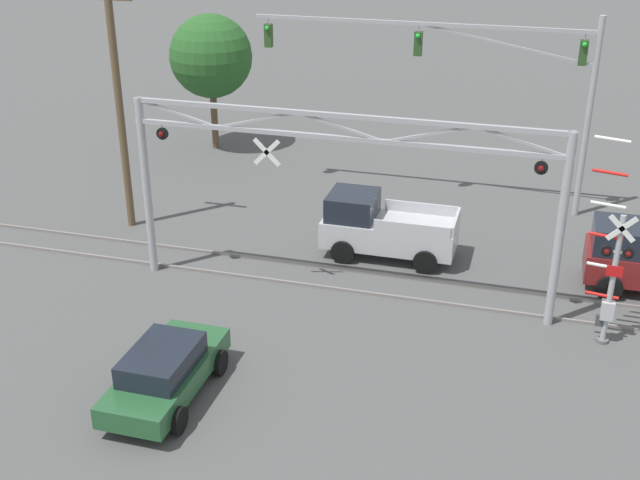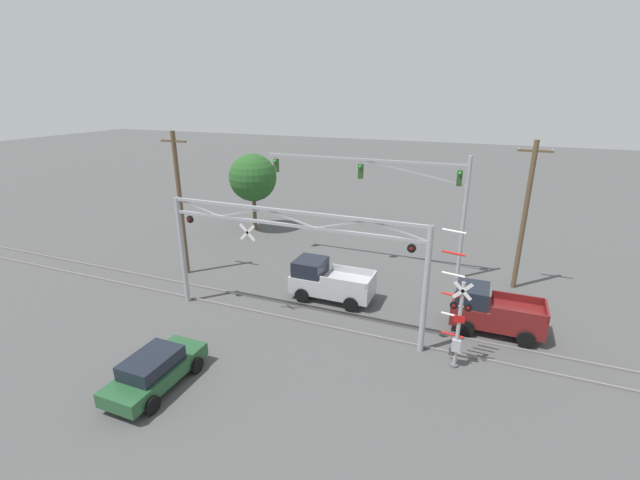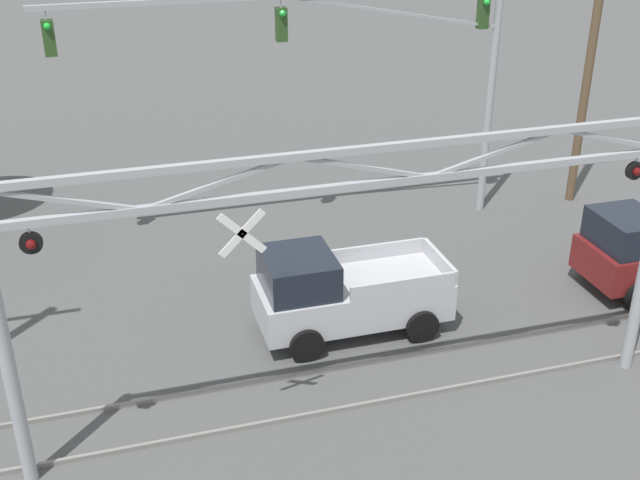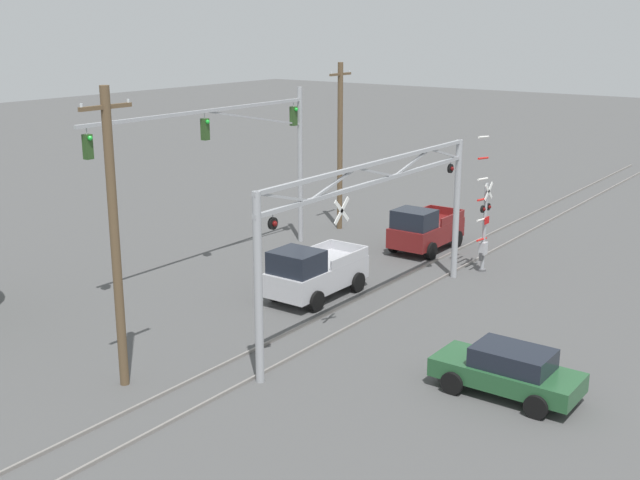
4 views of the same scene
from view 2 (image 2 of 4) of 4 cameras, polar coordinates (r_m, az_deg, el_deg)
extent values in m
cube|color=gray|center=(22.55, -3.45, -10.53)|extent=(80.00, 0.08, 0.10)
cube|color=gray|center=(23.69, -1.95, -8.94)|extent=(80.00, 0.08, 0.10)
cylinder|color=#9EA0A5|center=(24.40, -17.85, -1.45)|extent=(0.26, 0.26, 6.00)
cylinder|color=#9EA0A5|center=(19.29, 13.88, -6.65)|extent=(0.26, 0.26, 6.00)
cube|color=#9EA0A5|center=(20.23, -4.09, 1.99)|extent=(13.29, 0.14, 0.14)
cube|color=#9EA0A5|center=(20.04, -4.13, 3.84)|extent=(13.29, 0.14, 0.14)
cube|color=#9EA0A5|center=(22.84, -15.98, 4.19)|extent=(2.63, 0.08, 0.75)
cube|color=#9EA0A5|center=(21.37, -10.41, 3.61)|extent=(2.63, 0.08, 0.75)
cube|color=#9EA0A5|center=(20.13, -4.11, 2.91)|extent=(2.63, 0.08, 0.75)
cube|color=#9EA0A5|center=(19.16, 2.91, 2.09)|extent=(2.63, 0.08, 0.75)
cube|color=#9EA0A5|center=(18.52, 10.54, 1.16)|extent=(2.63, 0.08, 0.75)
cylinder|color=black|center=(23.37, -16.93, 2.65)|extent=(0.38, 0.10, 0.38)
sphere|color=#590C0C|center=(23.32, -17.04, 2.60)|extent=(0.18, 0.18, 0.18)
cylinder|color=#9EA0A5|center=(23.31, -16.99, 3.22)|extent=(0.04, 0.04, 0.10)
cylinder|color=black|center=(18.65, 12.12, -1.09)|extent=(0.38, 0.10, 0.38)
sphere|color=#590C0C|center=(18.59, 12.08, -1.16)|extent=(0.18, 0.18, 0.18)
cylinder|color=#9EA0A5|center=(18.57, 12.18, -0.40)|extent=(0.04, 0.04, 0.10)
cube|color=white|center=(21.40, -9.66, 0.99)|extent=(0.88, 0.03, 0.88)
cube|color=white|center=(21.40, -9.66, 0.99)|extent=(0.88, 0.03, 0.88)
cylinder|color=black|center=(21.38, -9.70, 0.97)|extent=(0.04, 0.04, 0.02)
cylinder|color=#9EA0A5|center=(19.09, 18.00, -10.78)|extent=(0.16, 0.16, 3.99)
cylinder|color=#59595B|center=(20.10, 17.42, -15.59)|extent=(0.35, 0.35, 0.10)
cube|color=white|center=(18.25, 18.50, -6.46)|extent=(0.78, 0.03, 0.78)
cube|color=white|center=(18.25, 18.50, -6.46)|extent=(0.78, 0.03, 0.78)
cylinder|color=black|center=(18.22, 18.50, -6.49)|extent=(0.04, 0.04, 0.02)
cylinder|color=black|center=(18.68, 17.43, -8.29)|extent=(0.32, 0.09, 0.32)
sphere|color=#590C0C|center=(18.63, 17.41, -8.37)|extent=(0.16, 0.16, 0.16)
cylinder|color=black|center=(18.67, 19.15, -8.51)|extent=(0.32, 0.09, 0.32)
sphere|color=#590C0C|center=(18.61, 19.14, -8.59)|extent=(0.16, 0.16, 0.16)
cube|color=#9EA0A5|center=(18.67, 18.29, -8.40)|extent=(0.64, 0.06, 0.06)
cube|color=red|center=(18.84, 18.08, -10.02)|extent=(0.44, 0.02, 0.32)
cube|color=#B2B2B7|center=(19.56, 17.71, -13.18)|extent=(0.36, 0.28, 0.56)
cylinder|color=red|center=(19.34, 17.20, -11.95)|extent=(0.92, 0.09, 0.16)
cylinder|color=white|center=(18.90, 17.25, -9.55)|extent=(0.92, 0.09, 0.16)
cylinder|color=red|center=(18.49, 17.30, -7.04)|extent=(0.92, 0.09, 0.16)
cylinder|color=white|center=(18.12, 17.35, -4.42)|extent=(0.92, 0.09, 0.16)
cylinder|color=red|center=(17.79, 17.40, -1.70)|extent=(0.92, 0.09, 0.16)
cylinder|color=white|center=(17.51, 17.45, 1.11)|extent=(0.92, 0.09, 0.16)
cube|color=#3F3F42|center=(19.75, 17.16, -13.98)|extent=(0.24, 0.12, 0.36)
cylinder|color=#9EA0A5|center=(27.36, 18.60, 2.58)|extent=(0.24, 0.24, 7.71)
cube|color=#9EA0A5|center=(27.76, 5.49, 10.64)|extent=(13.18, 0.14, 0.14)
cube|color=#9EA0A5|center=(27.12, 12.21, 8.80)|extent=(6.60, 0.08, 1.28)
cylinder|color=#9EA0A5|center=(30.08, -5.89, 11.00)|extent=(0.04, 0.04, 0.30)
cube|color=#28471E|center=(30.17, -5.85, 9.86)|extent=(0.30, 0.26, 0.91)
sphere|color=green|center=(29.98, -6.02, 10.43)|extent=(0.18, 0.18, 0.18)
cylinder|color=#9EA0A5|center=(27.79, 5.48, 10.33)|extent=(0.04, 0.04, 0.30)
cube|color=#28471E|center=(27.89, 5.44, 9.10)|extent=(0.30, 0.26, 0.91)
sphere|color=green|center=(27.68, 5.36, 9.71)|extent=(0.18, 0.18, 0.18)
cylinder|color=#9EA0A5|center=(26.71, 18.24, 9.10)|extent=(0.04, 0.04, 0.30)
cube|color=#28471E|center=(26.82, 18.10, 7.83)|extent=(0.30, 0.26, 0.91)
sphere|color=green|center=(26.60, 18.15, 8.46)|extent=(0.18, 0.18, 0.18)
cube|color=#B7B7BC|center=(24.30, 1.65, -5.99)|extent=(4.63, 1.97, 0.94)
cube|color=black|center=(24.38, -1.30, -3.56)|extent=(1.64, 1.81, 0.87)
cube|color=#B7B7BC|center=(22.93, 3.00, -5.79)|extent=(2.59, 0.08, 0.39)
cube|color=#B7B7BC|center=(24.57, 4.46, -4.04)|extent=(2.59, 0.08, 0.39)
cube|color=#B7B7BC|center=(23.40, 6.90, -5.37)|extent=(0.10, 1.89, 0.39)
cylinder|color=black|center=(24.17, -2.41, -7.38)|extent=(0.82, 0.24, 0.82)
cylinder|color=black|center=(25.81, -0.58, -5.55)|extent=(0.82, 0.24, 0.82)
cylinder|color=black|center=(23.24, 4.12, -8.57)|extent=(0.82, 0.24, 0.82)
cylinder|color=black|center=(24.95, 5.56, -6.56)|extent=(0.82, 0.24, 0.82)
cube|color=maroon|center=(22.91, 22.51, -9.24)|extent=(4.28, 1.97, 0.94)
cube|color=black|center=(22.49, 19.66, -6.82)|extent=(1.51, 1.81, 0.87)
cube|color=maroon|center=(21.83, 24.96, -9.09)|extent=(2.37, 0.08, 0.39)
cube|color=maroon|center=(23.53, 24.83, -7.00)|extent=(2.37, 0.08, 0.39)
cube|color=maroon|center=(22.81, 28.00, -8.35)|extent=(0.10, 1.89, 0.39)
cylinder|color=black|center=(22.23, 18.86, -11.05)|extent=(0.82, 0.24, 0.82)
cylinder|color=black|center=(23.99, 19.21, -8.75)|extent=(0.82, 0.24, 0.82)
cylinder|color=black|center=(22.36, 25.77, -11.85)|extent=(0.82, 0.24, 0.82)
cylinder|color=black|center=(24.11, 25.57, -9.50)|extent=(0.82, 0.24, 0.82)
cube|color=#23512D|center=(19.00, -20.97, -16.15)|extent=(1.78, 4.34, 0.57)
cube|color=black|center=(18.59, -21.56, -14.94)|extent=(1.51, 2.26, 0.59)
cylinder|color=black|center=(20.46, -20.30, -14.27)|extent=(0.24, 0.70, 0.70)
cylinder|color=black|center=(19.43, -16.17, -15.74)|extent=(0.24, 0.70, 0.70)
cylinder|color=black|center=(19.03, -25.71, -17.87)|extent=(0.24, 0.70, 0.70)
cylinder|color=black|center=(17.92, -21.53, -19.79)|extent=(0.24, 0.70, 0.70)
cylinder|color=brown|center=(27.93, -18.09, 4.39)|extent=(0.28, 0.28, 9.04)
cube|color=brown|center=(27.25, -18.96, 12.37)|extent=(1.80, 0.12, 0.12)
cylinder|color=silver|center=(27.78, -20.30, 12.54)|extent=(0.08, 0.08, 0.12)
cylinder|color=silver|center=(26.72, -17.61, 12.60)|extent=(0.08, 0.08, 0.12)
cylinder|color=brown|center=(27.15, 25.59, 2.70)|extent=(0.28, 0.28, 8.76)
cube|color=brown|center=(26.45, 26.78, 10.56)|extent=(1.80, 0.12, 0.12)
cylinder|color=silver|center=(26.38, 25.03, 11.02)|extent=(0.08, 0.08, 0.12)
cylinder|color=silver|center=(26.51, 28.60, 10.51)|extent=(0.08, 0.08, 0.12)
cylinder|color=brown|center=(36.61, -8.71, 3.73)|extent=(0.32, 0.32, 3.12)
sphere|color=#265623|center=(35.95, -8.95, 8.22)|extent=(3.90, 3.90, 3.90)
camera|label=1|loc=(5.59, -127.48, 0.26)|focal=45.00mm
camera|label=3|loc=(13.92, -49.53, 10.76)|focal=45.00mm
camera|label=4|loc=(32.47, -64.66, 7.55)|focal=45.00mm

